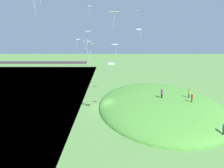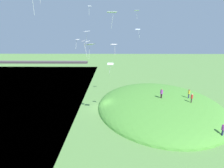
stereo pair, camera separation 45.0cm
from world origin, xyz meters
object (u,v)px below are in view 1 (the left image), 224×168
kite_11 (111,65)px  kite_14 (136,11)px  kite_0 (114,45)px  kite_1 (83,41)px  person_on_hilltop (161,92)px  kite_13 (88,43)px  person_with_child (189,92)px  person_watching_kites (223,127)px  kite_8 (113,13)px  person_walking_path (191,97)px  kite_7 (77,40)px  kite_4 (89,7)px  kite_2 (138,30)px  kite_9 (91,45)px  kite_6 (87,32)px

kite_11 → kite_14: (4.45, 6.98, 8.12)m
kite_0 → kite_1: 12.58m
person_on_hilltop → kite_13: 16.63m
person_with_child → kite_11: size_ratio=0.93×
person_watching_kites → kite_8: 20.52m
person_on_hilltop → kite_11: bearing=-138.9°
person_on_hilltop → kite_1: (-14.50, 5.70, 8.55)m
kite_1 → kite_11: size_ratio=0.89×
kite_11 → person_walking_path: bearing=9.9°
person_with_child → kite_13: size_ratio=0.79×
person_walking_path → kite_7: size_ratio=0.91×
person_on_hilltop → person_watching_kites: 11.49m
kite_0 → person_watching_kites: bearing=-17.1°
kite_4 → kite_13: size_ratio=0.85×
kite_14 → kite_2: bearing=-94.6°
person_walking_path → kite_14: 17.58m
person_walking_path → kite_11: (-13.86, -2.41, 6.01)m
person_walking_path → kite_7: 22.40m
kite_9 → person_with_child: bearing=19.0°
kite_1 → kite_14: size_ratio=1.13×
kite_0 → kite_7: 10.55m
person_with_child → kite_4: 25.02m
person_with_child → kite_9: 19.95m
kite_6 → kite_14: (7.76, 7.68, 3.38)m
kite_11 → kite_2: bearing=-22.5°
kite_9 → kite_13: (-0.17, -1.84, 0.44)m
person_on_hilltop → kite_7: kite_7 is taller
person_walking_path → kite_8: kite_8 is taller
person_on_hilltop → person_with_child: person_on_hilltop is taller
person_walking_path → kite_9: 19.24m
person_with_child → kite_11: 15.99m
kite_4 → kite_7: size_ratio=1.04×
kite_14 → kite_6: bearing=-135.3°
person_watching_kites → kite_6: bearing=-38.3°
kite_7 → kite_9: size_ratio=0.80×
kite_0 → kite_9: size_ratio=0.68×
kite_0 → person_on_hilltop: bearing=32.2°
kite_1 → kite_7: size_ratio=0.92×
kite_0 → kite_4: kite_4 is taller
person_walking_path → kite_2: size_ratio=1.42×
person_walking_path → kite_6: size_ratio=0.80×
kite_7 → kite_4: bearing=70.7°
person_walking_path → person_with_child: bearing=148.1°
kite_9 → kite_0: bearing=-2.2°
kite_4 → kite_7: bearing=-109.3°
person_watching_kites → kite_4: kite_4 is taller
person_with_child → kite_4: size_ratio=0.93×
kite_14 → kite_13: bearing=-126.0°
kite_1 → kite_11: (5.46, -9.64, -2.83)m
kite_2 → kite_11: (-3.76, 1.56, -5.01)m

